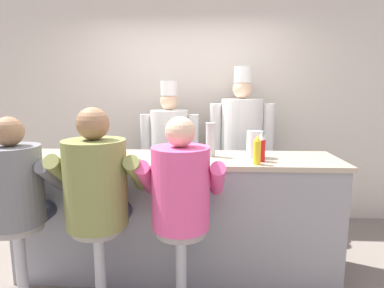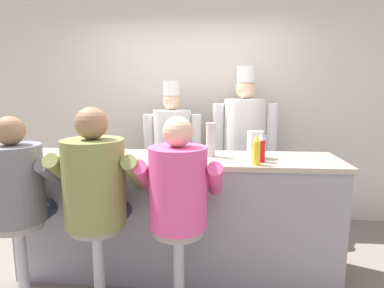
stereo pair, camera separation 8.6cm
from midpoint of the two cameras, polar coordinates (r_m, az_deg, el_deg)
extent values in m
cube|color=beige|center=(4.03, 0.35, 5.80)|extent=(10.00, 0.06, 2.70)
cube|color=gray|center=(2.93, -1.75, -12.75)|extent=(2.70, 0.64, 1.00)
cube|color=tan|center=(2.77, -1.80, -2.71)|extent=(2.76, 0.66, 0.04)
cylinder|color=red|center=(2.63, 13.02, -1.22)|extent=(0.07, 0.07, 0.18)
cone|color=white|center=(2.61, 13.12, 1.30)|extent=(0.06, 0.06, 0.06)
cylinder|color=yellow|center=(2.51, 12.33, -1.58)|extent=(0.06, 0.06, 0.19)
cone|color=yellow|center=(2.49, 12.42, 1.02)|extent=(0.05, 0.05, 0.05)
cylinder|color=orange|center=(2.60, -0.46, -1.49)|extent=(0.03, 0.03, 0.14)
cylinder|color=#287F2D|center=(2.58, -0.46, 0.15)|extent=(0.02, 0.02, 0.01)
cylinder|color=silver|center=(2.77, 12.02, -0.09)|extent=(0.14, 0.14, 0.23)
cube|color=silver|center=(2.78, 13.70, 0.11)|extent=(0.02, 0.02, 0.14)
cylinder|color=white|center=(2.71, -11.14, -2.52)|extent=(0.27, 0.27, 0.02)
ellipsoid|color=#E0BC60|center=(2.71, -11.16, -2.00)|extent=(0.12, 0.10, 0.03)
cylinder|color=#4C7FB7|center=(2.80, -3.41, -1.66)|extent=(0.14, 0.14, 0.05)
cylinder|color=#4C7AB2|center=(2.82, -15.44, -1.58)|extent=(0.09, 0.09, 0.08)
torus|color=#4C7AB2|center=(2.80, -14.34, -1.53)|extent=(0.06, 0.02, 0.06)
cylinder|color=#B7BABF|center=(2.77, 4.24, 0.68)|extent=(0.08, 0.08, 0.29)
cylinder|color=silver|center=(2.75, 4.28, 3.71)|extent=(0.09, 0.09, 0.01)
cylinder|color=#B2B5BA|center=(2.85, -27.16, -18.24)|extent=(0.08, 0.08, 0.62)
cylinder|color=gray|center=(2.73, -27.66, -12.48)|extent=(0.36, 0.36, 0.05)
cylinder|color=#33384C|center=(2.92, -27.29, -10.17)|extent=(0.15, 0.40, 0.15)
cylinder|color=#33384C|center=(2.82, -23.80, -10.59)|extent=(0.15, 0.40, 0.15)
cylinder|color=slate|center=(2.63, -28.18, -6.25)|extent=(0.40, 0.40, 0.56)
cylinder|color=slate|center=(2.60, -22.20, -5.39)|extent=(0.10, 0.43, 0.34)
sphere|color=#8C6647|center=(2.56, -28.85, 2.08)|extent=(0.21, 0.21, 0.21)
cylinder|color=#B2B5BA|center=(2.61, -15.28, -20.21)|extent=(0.08, 0.08, 0.62)
cylinder|color=gray|center=(2.47, -15.59, -14.00)|extent=(0.36, 0.36, 0.05)
cylinder|color=#33384C|center=(2.68, -16.21, -11.19)|extent=(0.16, 0.43, 0.16)
cylinder|color=#33384C|center=(2.61, -11.69, -11.56)|extent=(0.16, 0.43, 0.16)
cylinder|color=olive|center=(2.36, -15.95, -6.59)|extent=(0.43, 0.43, 0.61)
cylinder|color=olive|center=(2.57, -20.73, -4.84)|extent=(0.11, 0.47, 0.37)
cylinder|color=olive|center=(2.39, -8.78, -5.40)|extent=(0.11, 0.47, 0.37)
sphere|color=#8C6647|center=(2.28, -16.43, 3.55)|extent=(0.22, 0.22, 0.22)
cylinder|color=#B2B5BA|center=(2.48, -1.30, -21.47)|extent=(0.08, 0.08, 0.62)
cylinder|color=gray|center=(2.34, -1.33, -15.01)|extent=(0.36, 0.36, 0.05)
cylinder|color=#33384C|center=(2.52, -3.16, -12.20)|extent=(0.15, 0.40, 0.15)
cylinder|color=#33384C|center=(2.50, 1.51, -12.36)|extent=(0.15, 0.40, 0.15)
cylinder|color=#E54C8C|center=(2.23, -1.36, -7.76)|extent=(0.40, 0.40, 0.57)
cylinder|color=#E54C8C|center=(2.37, -7.20, -6.07)|extent=(0.10, 0.43, 0.35)
cylinder|color=#E54C8C|center=(2.32, 5.21, -6.38)|extent=(0.10, 0.43, 0.35)
sphere|color=#DBB28E|center=(2.15, -1.41, 2.19)|extent=(0.21, 0.21, 0.21)
cube|color=#232328|center=(3.86, -2.78, -8.82)|extent=(0.33, 0.18, 0.79)
cube|color=white|center=(3.77, -2.90, -6.76)|extent=(0.30, 0.02, 0.48)
cylinder|color=white|center=(3.70, -2.86, 1.43)|extent=(0.43, 0.43, 0.60)
sphere|color=#DBB28E|center=(3.67, -2.92, 7.63)|extent=(0.20, 0.20, 0.20)
cylinder|color=white|center=(3.67, -2.93, 9.87)|extent=(0.18, 0.18, 0.16)
cylinder|color=white|center=(3.75, -7.03, 1.43)|extent=(0.12, 0.12, 0.51)
cylinder|color=white|center=(3.68, 1.39, 1.34)|extent=(0.12, 0.12, 0.51)
cube|color=#232328|center=(3.88, 9.69, -8.29)|extent=(0.36, 0.20, 0.87)
cube|color=white|center=(3.78, 9.83, -6.04)|extent=(0.32, 0.02, 0.52)
cylinder|color=white|center=(3.72, 10.01, 2.89)|extent=(0.47, 0.47, 0.65)
sphere|color=#DBB28E|center=(3.70, 10.21, 9.63)|extent=(0.22, 0.22, 0.22)
cylinder|color=white|center=(3.70, 10.28, 12.05)|extent=(0.20, 0.20, 0.18)
cylinder|color=white|center=(3.71, 5.38, 2.92)|extent=(0.13, 0.13, 0.55)
cylinder|color=white|center=(3.76, 14.57, 2.75)|extent=(0.13, 0.13, 0.55)
camera|label=1|loc=(0.04, -89.09, 0.15)|focal=30.00mm
camera|label=2|loc=(0.04, 90.91, -0.15)|focal=30.00mm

